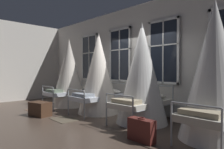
% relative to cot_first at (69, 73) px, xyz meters
% --- Properties ---
extents(ground, '(19.90, 19.90, 0.00)m').
position_rel_cot_first_xyz_m(ground, '(2.67, -0.06, -1.27)').
color(ground, '#4C3D33').
extents(back_wall_with_windows, '(10.95, 0.10, 3.59)m').
position_rel_cot_first_xyz_m(back_wall_with_windows, '(2.67, 1.12, 0.52)').
color(back_wall_with_windows, silver).
rests_on(back_wall_with_windows, ground).
extents(window_bank, '(6.38, 0.10, 2.84)m').
position_rel_cot_first_xyz_m(window_bank, '(2.67, 1.00, -0.10)').
color(window_bank, black).
rests_on(window_bank, ground).
extents(cot_first, '(1.37, 1.83, 2.62)m').
position_rel_cot_first_xyz_m(cot_first, '(0.00, 0.00, 0.00)').
color(cot_first, '#9EA3A8').
rests_on(cot_first, ground).
extents(cot_second, '(1.37, 1.82, 2.62)m').
position_rel_cot_first_xyz_m(cot_second, '(1.77, 0.01, -0.00)').
color(cot_second, '#9EA3A8').
rests_on(cot_second, ground).
extents(cot_third, '(1.37, 1.81, 2.65)m').
position_rel_cot_first_xyz_m(cot_third, '(3.51, 0.02, 0.02)').
color(cot_third, '#9EA3A8').
rests_on(cot_third, ground).
extents(cot_fourth, '(1.37, 1.83, 2.79)m').
position_rel_cot_first_xyz_m(cot_fourth, '(5.33, -0.03, 0.08)').
color(cot_fourth, '#9EA3A8').
rests_on(cot_fourth, ground).
extents(rug_first, '(0.82, 0.59, 0.01)m').
position_rel_cot_first_xyz_m(rug_first, '(-0.01, -1.28, -1.26)').
color(rug_first, brown).
rests_on(rug_first, ground).
extents(rug_second, '(0.81, 0.58, 0.01)m').
position_rel_cot_first_xyz_m(rug_second, '(1.78, -1.28, -1.26)').
color(rug_second, brown).
rests_on(rug_second, ground).
extents(suitcase_dark, '(0.56, 0.22, 0.47)m').
position_rel_cot_first_xyz_m(suitcase_dark, '(4.36, -1.12, -1.05)').
color(suitcase_dark, '#5B231E').
rests_on(suitcase_dark, ground).
extents(travel_trunk, '(0.71, 0.52, 0.43)m').
position_rel_cot_first_xyz_m(travel_trunk, '(0.88, -1.58, -1.06)').
color(travel_trunk, '#472D1E').
rests_on(travel_trunk, ground).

